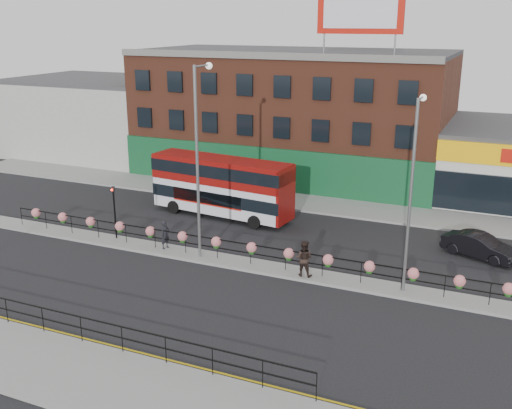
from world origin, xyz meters
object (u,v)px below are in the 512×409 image
at_px(double_decker_bus, 222,181).
at_px(lamp_column_west, 199,146).
at_px(pedestrian_a, 165,235).
at_px(car, 480,246).
at_px(lamp_column_east, 413,180).
at_px(pedestrian_b, 304,258).

distance_m(double_decker_bus, lamp_column_west, 8.23).
distance_m(double_decker_bus, pedestrian_a, 7.04).
bearing_deg(car, lamp_column_east, 175.44).
height_order(double_decker_bus, lamp_column_east, lamp_column_east).
distance_m(double_decker_bus, pedestrian_b, 11.18).
height_order(lamp_column_west, lamp_column_east, lamp_column_west).
height_order(double_decker_bus, pedestrian_b, double_decker_bus).
xyz_separation_m(double_decker_bus, lamp_column_east, (13.34, -6.82, 3.20)).
bearing_deg(double_decker_bus, lamp_column_west, -72.10).
xyz_separation_m(pedestrian_b, lamp_column_east, (5.01, 0.51, 4.55)).
xyz_separation_m(lamp_column_west, lamp_column_east, (11.10, 0.10, -0.66)).
relative_size(pedestrian_a, pedestrian_b, 0.87).
height_order(pedestrian_a, lamp_column_west, lamp_column_west).
distance_m(pedestrian_b, lamp_column_east, 6.78).
bearing_deg(lamp_column_west, pedestrian_b, -3.89).
height_order(pedestrian_a, pedestrian_b, pedestrian_b).
bearing_deg(pedestrian_a, pedestrian_b, -78.12).
bearing_deg(lamp_column_east, pedestrian_a, -179.73).
bearing_deg(lamp_column_west, lamp_column_east, 0.51).
bearing_deg(lamp_column_east, lamp_column_west, -179.49).
bearing_deg(car, pedestrian_b, 151.24).
distance_m(pedestrian_a, lamp_column_east, 14.28).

